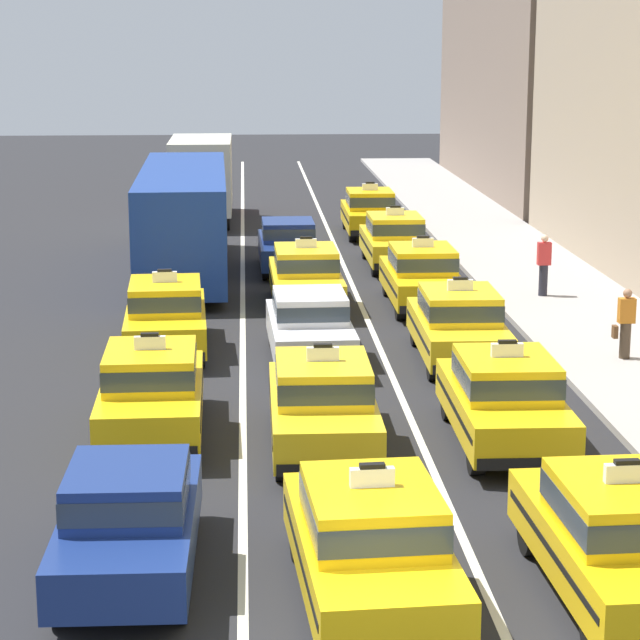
% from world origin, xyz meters
% --- Properties ---
extents(lane_stripe_left_center, '(0.14, 80.00, 0.01)m').
position_xyz_m(lane_stripe_left_center, '(-1.60, 20.00, 0.00)').
color(lane_stripe_left_center, silver).
rests_on(lane_stripe_left_center, ground).
extents(lane_stripe_center_right, '(0.14, 80.00, 0.01)m').
position_xyz_m(lane_stripe_center_right, '(1.60, 20.00, 0.00)').
color(lane_stripe_center_right, silver).
rests_on(lane_stripe_center_right, ground).
extents(sidewalk_curb, '(4.00, 90.00, 0.15)m').
position_xyz_m(sidewalk_curb, '(7.20, 15.00, 0.07)').
color(sidewalk_curb, '#9E9993').
rests_on(sidewalk_curb, ground).
extents(sedan_left_nearest, '(1.81, 4.32, 1.58)m').
position_xyz_m(sedan_left_nearest, '(-3.12, 3.34, 0.85)').
color(sedan_left_nearest, black).
rests_on(sedan_left_nearest, ground).
extents(taxi_left_second, '(1.90, 4.59, 1.96)m').
position_xyz_m(taxi_left_second, '(-3.24, 9.48, 0.88)').
color(taxi_left_second, black).
rests_on(taxi_left_second, ground).
extents(taxi_left_third, '(2.00, 4.63, 1.96)m').
position_xyz_m(taxi_left_third, '(-3.35, 15.77, 0.88)').
color(taxi_left_third, black).
rests_on(taxi_left_third, ground).
extents(bus_left_fourth, '(2.75, 11.25, 3.22)m').
position_xyz_m(bus_left_fourth, '(-3.35, 25.24, 1.82)').
color(bus_left_fourth, black).
rests_on(bus_left_fourth, ground).
extents(box_truck_left_fifth, '(2.31, 6.96, 3.27)m').
position_xyz_m(box_truck_left_fifth, '(-3.15, 36.61, 1.78)').
color(box_truck_left_fifth, black).
rests_on(box_truck_left_fifth, ground).
extents(taxi_center_nearest, '(2.06, 4.65, 1.96)m').
position_xyz_m(taxi_center_nearest, '(0.03, 2.25, 0.88)').
color(taxi_center_nearest, black).
rests_on(taxi_center_nearest, ground).
extents(taxi_center_second, '(1.85, 4.57, 1.96)m').
position_xyz_m(taxi_center_second, '(-0.20, 8.48, 0.88)').
color(taxi_center_second, black).
rests_on(taxi_center_second, ground).
extents(sedan_center_third, '(1.88, 4.35, 1.58)m').
position_xyz_m(sedan_center_third, '(-0.09, 14.71, 0.85)').
color(sedan_center_third, black).
rests_on(sedan_center_third, ground).
extents(taxi_center_fourth, '(1.88, 4.58, 1.96)m').
position_xyz_m(taxi_center_fourth, '(0.09, 20.28, 0.88)').
color(taxi_center_fourth, black).
rests_on(taxi_center_fourth, ground).
extents(sedan_center_fifth, '(1.81, 4.32, 1.58)m').
position_xyz_m(sedan_center_fifth, '(-0.19, 25.79, 0.85)').
color(sedan_center_fifth, black).
rests_on(sedan_center_fifth, ground).
extents(taxi_right_nearest, '(1.96, 4.61, 1.96)m').
position_xyz_m(taxi_right_nearest, '(3.24, 2.21, 0.88)').
color(taxi_right_nearest, black).
rests_on(taxi_right_nearest, ground).
extents(taxi_right_second, '(1.87, 4.58, 1.96)m').
position_xyz_m(taxi_right_second, '(3.04, 8.57, 0.88)').
color(taxi_right_second, black).
rests_on(taxi_right_second, ground).
extents(taxi_right_third, '(1.89, 4.59, 1.96)m').
position_xyz_m(taxi_right_third, '(3.20, 14.42, 0.88)').
color(taxi_right_third, black).
rests_on(taxi_right_third, ground).
extents(taxi_right_fourth, '(1.83, 4.57, 1.96)m').
position_xyz_m(taxi_right_fourth, '(3.19, 20.22, 0.88)').
color(taxi_right_fourth, black).
rests_on(taxi_right_fourth, ground).
extents(taxi_right_fifth, '(1.82, 4.56, 1.96)m').
position_xyz_m(taxi_right_fifth, '(3.16, 26.23, 0.88)').
color(taxi_right_fifth, black).
rests_on(taxi_right_fifth, ground).
extents(taxi_right_sixth, '(1.86, 4.57, 1.96)m').
position_xyz_m(taxi_right_sixth, '(3.02, 32.69, 0.88)').
color(taxi_right_sixth, black).
rests_on(taxi_right_sixth, ground).
extents(pedestrian_near_crosswalk, '(0.47, 0.24, 1.57)m').
position_xyz_m(pedestrian_near_crosswalk, '(6.85, 13.99, 0.93)').
color(pedestrian_near_crosswalk, '#473828').
rests_on(pedestrian_near_crosswalk, sidewalk_curb).
extents(pedestrian_mid_block, '(0.36, 0.24, 1.69)m').
position_xyz_m(pedestrian_mid_block, '(6.64, 20.87, 1.01)').
color(pedestrian_mid_block, '#23232D').
rests_on(pedestrian_mid_block, sidewalk_curb).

